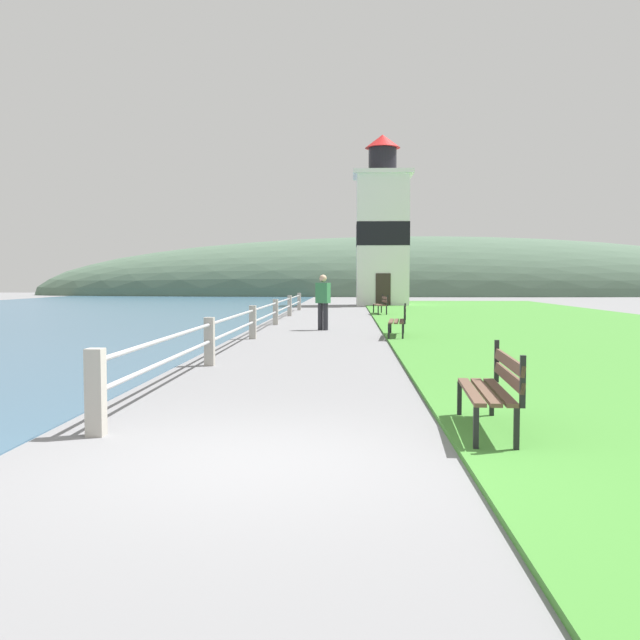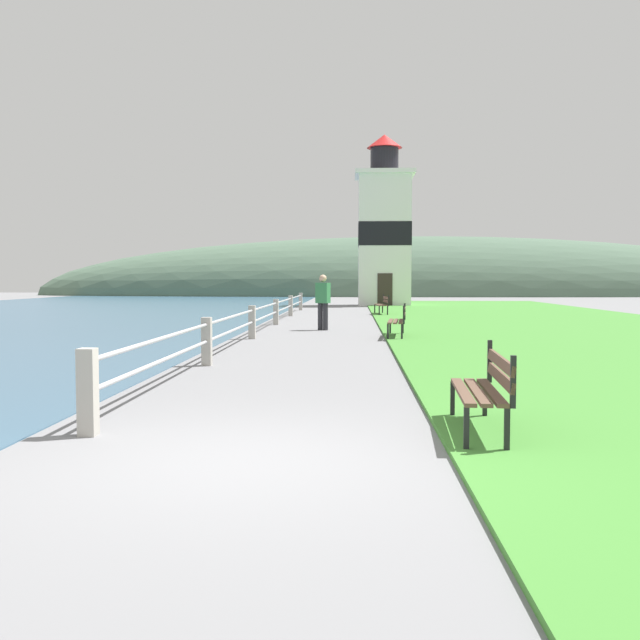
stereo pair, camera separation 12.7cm
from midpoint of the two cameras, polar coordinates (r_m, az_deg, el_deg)
name	(u,v)px [view 1 (the left image)]	position (r m, az deg, el deg)	size (l,w,h in m)	color
ground_plane	(253,462)	(6.55, -5.97, -11.24)	(160.00, 160.00, 0.00)	slate
grass_verge	(553,326)	(25.76, 18.00, -0.47)	(12.00, 55.42, 0.06)	#428433
seawall_railing	(266,314)	(22.67, -4.53, 0.51)	(0.18, 30.59, 0.92)	#A8A399
park_bench_near	(494,385)	(7.66, 13.28, -5.09)	(0.58, 1.74, 0.94)	brown
park_bench_midway	(400,319)	(19.98, 6.21, 0.10)	(0.64, 2.02, 0.94)	brown
park_bench_far	(382,303)	(32.73, 4.86, 1.34)	(0.61, 2.01, 0.94)	brown
lighthouse	(382,231)	(44.87, 4.92, 7.08)	(3.64, 3.64, 10.58)	white
person_strolling	(323,300)	(22.93, 0.08, 1.60)	(0.50, 0.42, 1.79)	#28282D
distant_hillside	(419,295)	(73.58, 7.86, 1.97)	(80.00, 16.00, 12.00)	#4C6651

